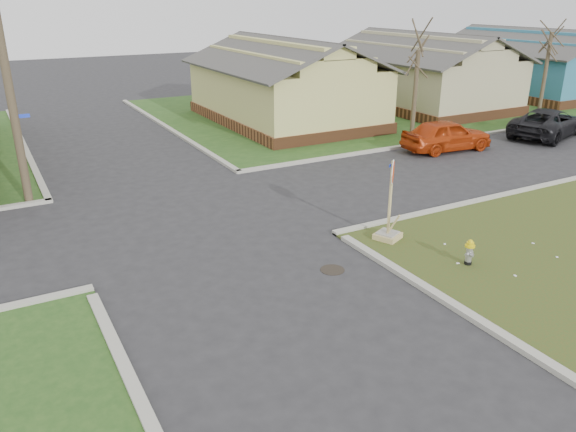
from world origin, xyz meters
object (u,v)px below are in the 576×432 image
utility_pole (5,65)px  red_sedan (447,135)px  dark_pickup (548,123)px  fire_hydrant (469,251)px  stop_sign (389,222)px

utility_pole → red_sedan: utility_pole is taller
red_sedan → dark_pickup: size_ratio=0.83×
fire_hydrant → stop_sign: bearing=93.0°
utility_pole → fire_hydrant: (9.68, -10.93, -4.22)m
stop_sign → red_sedan: stop_sign is taller
red_sedan → dark_pickup: bearing=-88.3°
stop_sign → fire_hydrant: bearing=-95.7°
red_sedan → dark_pickup: (6.46, -0.43, -0.01)m
utility_pole → red_sedan: (17.69, -1.66, -3.93)m
stop_sign → red_sedan: 11.20m
fire_hydrant → stop_sign: 2.51m
fire_hydrant → dark_pickup: dark_pickup is taller
fire_hydrant → red_sedan: 12.25m
utility_pole → fire_hydrant: size_ratio=12.67×
utility_pole → fire_hydrant: utility_pole is taller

